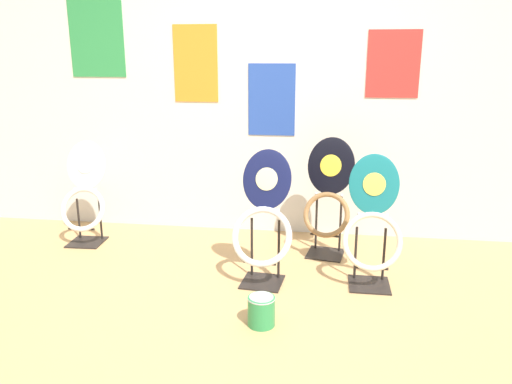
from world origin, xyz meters
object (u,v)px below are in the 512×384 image
at_px(toilet_seat_display_white_plain, 84,197).
at_px(paint_can, 261,310).
at_px(toilet_seat_display_jazz_black, 328,198).
at_px(toilet_seat_display_teal_sax, 372,229).
at_px(toilet_seat_display_navy_moon, 263,226).

height_order(toilet_seat_display_white_plain, paint_can, toilet_seat_display_white_plain).
relative_size(toilet_seat_display_jazz_black, paint_can, 5.04).
height_order(toilet_seat_display_white_plain, toilet_seat_display_jazz_black, toilet_seat_display_jazz_black).
distance_m(toilet_seat_display_jazz_black, paint_can, 1.30).
bearing_deg(toilet_seat_display_teal_sax, toilet_seat_display_navy_moon, -175.52).
xyz_separation_m(toilet_seat_display_navy_moon, paint_can, (0.07, -0.59, -0.32)).
bearing_deg(toilet_seat_display_navy_moon, toilet_seat_display_jazz_black, 53.80).
bearing_deg(toilet_seat_display_jazz_black, toilet_seat_display_white_plain, -178.94).
height_order(toilet_seat_display_teal_sax, paint_can, toilet_seat_display_teal_sax).
bearing_deg(paint_can, toilet_seat_display_white_plain, 145.24).
bearing_deg(paint_can, toilet_seat_display_teal_sax, 43.69).
distance_m(toilet_seat_display_white_plain, toilet_seat_display_navy_moon, 1.69).
bearing_deg(toilet_seat_display_white_plain, toilet_seat_display_jazz_black, 1.06).
xyz_separation_m(toilet_seat_display_white_plain, toilet_seat_display_teal_sax, (2.33, -0.51, 0.01)).
bearing_deg(toilet_seat_display_teal_sax, toilet_seat_display_white_plain, 167.77).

